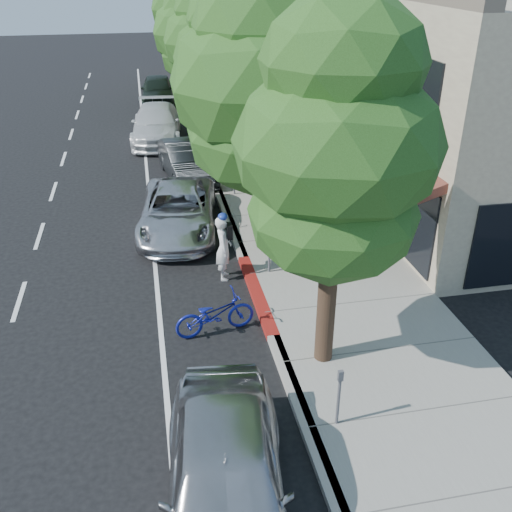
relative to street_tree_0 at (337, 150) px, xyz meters
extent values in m
plane|color=black|center=(-0.90, 2.00, -4.90)|extent=(120.00, 120.00, 0.00)
cube|color=gray|center=(1.40, 10.00, -4.83)|extent=(4.60, 56.00, 0.15)
cube|color=#9E998E|center=(-0.90, 10.00, -4.83)|extent=(0.30, 56.00, 0.15)
cube|color=maroon|center=(-0.90, 3.00, -4.83)|extent=(0.32, 4.00, 0.15)
cube|color=#C3B696|center=(8.70, 20.00, -1.40)|extent=(10.00, 36.00, 7.00)
cylinder|color=black|center=(0.00, 0.00, -3.48)|extent=(0.40, 0.40, 2.84)
ellipsoid|color=#214514|center=(0.00, 0.00, -1.25)|extent=(3.37, 3.37, 2.70)
ellipsoid|color=#214514|center=(0.00, 0.00, 0.13)|extent=(3.97, 3.97, 3.17)
ellipsoid|color=#214514|center=(0.00, 0.00, 1.59)|extent=(2.97, 2.97, 2.38)
cylinder|color=black|center=(0.00, 6.00, -3.50)|extent=(0.40, 0.40, 2.81)
ellipsoid|color=#214514|center=(0.00, 6.00, -1.29)|extent=(4.69, 4.69, 3.75)
ellipsoid|color=#214514|center=(0.00, 6.00, 0.08)|extent=(5.52, 5.52, 4.41)
ellipsoid|color=#214514|center=(0.00, 6.00, 1.52)|extent=(4.14, 4.14, 3.31)
cylinder|color=black|center=(0.00, 12.00, -3.58)|extent=(0.40, 0.40, 2.64)
ellipsoid|color=#214514|center=(0.00, 12.00, -1.50)|extent=(3.85, 3.85, 3.08)
ellipsoid|color=#214514|center=(0.00, 12.00, -0.22)|extent=(4.53, 4.53, 3.62)
ellipsoid|color=#214514|center=(0.00, 12.00, 1.14)|extent=(3.40, 3.40, 2.72)
cylinder|color=black|center=(0.00, 18.00, -3.62)|extent=(0.40, 0.40, 2.57)
ellipsoid|color=#214514|center=(0.00, 18.00, -1.60)|extent=(3.91, 3.91, 3.13)
ellipsoid|color=#214514|center=(0.00, 18.00, -0.35)|extent=(4.60, 4.60, 3.68)
ellipsoid|color=#214514|center=(0.00, 18.00, 0.97)|extent=(3.45, 3.45, 2.76)
cylinder|color=black|center=(0.00, 24.00, -3.70)|extent=(0.40, 0.40, 2.40)
ellipsoid|color=#214514|center=(0.00, 24.00, -1.81)|extent=(4.40, 4.40, 3.52)
ellipsoid|color=#214514|center=(0.00, 24.00, -0.65)|extent=(5.18, 5.18, 4.14)
ellipsoid|color=#214514|center=(0.00, 24.00, 0.59)|extent=(3.89, 3.89, 3.11)
cylinder|color=black|center=(0.00, 30.00, -3.49)|extent=(0.40, 0.40, 2.82)
ellipsoid|color=#214514|center=(0.00, 30.00, -1.28)|extent=(4.08, 4.08, 3.26)
ellipsoid|color=#214514|center=(0.00, 30.00, 0.09)|extent=(4.80, 4.80, 3.84)
imported|color=white|center=(-1.60, 4.18, -3.97)|extent=(0.54, 0.74, 1.86)
imported|color=#171FA1|center=(-2.20, 1.61, -4.39)|extent=(2.05, 1.03, 1.03)
imported|color=silver|center=(-2.62, 7.50, -4.18)|extent=(3.02, 5.42, 1.43)
imported|color=black|center=(-1.91, 12.37, -4.15)|extent=(2.14, 4.69, 1.49)
imported|color=silver|center=(-2.84, 18.08, -4.09)|extent=(2.71, 5.75, 1.62)
imported|color=black|center=(-2.42, 25.88, -4.08)|extent=(2.13, 4.88, 1.64)
imported|color=#ADAEB2|center=(-2.70, -3.50, -4.07)|extent=(2.53, 5.10, 1.67)
imported|color=black|center=(2.66, 7.14, -3.86)|extent=(1.06, 0.96, 1.79)
camera|label=1|loc=(-3.45, -9.67, 3.20)|focal=40.00mm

